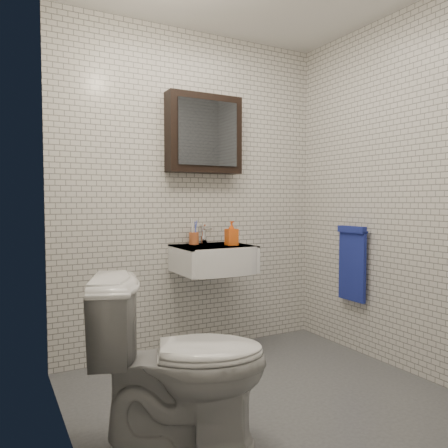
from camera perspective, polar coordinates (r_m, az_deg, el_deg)
name	(u,v)px	position (r m, az deg, el deg)	size (l,w,h in m)	color
ground	(264,398)	(2.83, 5.28, -21.64)	(2.20, 2.00, 0.01)	#494B50
room_shell	(265,152)	(2.58, 5.44, 9.30)	(2.22, 2.02, 2.51)	silver
washbasin	(216,258)	(3.26, -1.10, -4.52)	(0.55, 0.50, 0.20)	white
faucet	(204,235)	(3.41, -2.61, -1.45)	(0.06, 0.20, 0.15)	silver
mirror_cabinet	(204,134)	(3.44, -2.62, 11.65)	(0.60, 0.15, 0.60)	black
towel_rail	(352,260)	(3.53, 16.40, -4.57)	(0.09, 0.30, 0.58)	silver
toothbrush_cup	(194,238)	(3.36, -3.95, -1.80)	(0.08, 0.08, 0.20)	#BB5A2E
soap_bottle	(231,233)	(3.28, 0.98, -1.21)	(0.08, 0.08, 0.18)	#E45618
toilet	(182,362)	(2.19, -5.57, -17.45)	(0.47, 0.82, 0.83)	silver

